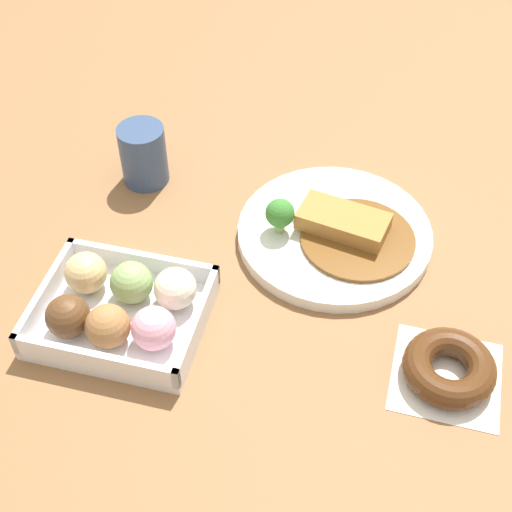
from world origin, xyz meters
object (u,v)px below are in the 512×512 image
(donut_box, at_px, (121,307))
(coffee_mug, at_px, (143,155))
(curry_plate, at_px, (335,232))
(chocolate_ring_donut, at_px, (449,368))

(donut_box, distance_m, coffee_mug, 0.27)
(curry_plate, relative_size, chocolate_ring_donut, 2.10)
(chocolate_ring_donut, xyz_separation_m, coffee_mug, (-0.46, 0.24, 0.03))
(donut_box, distance_m, chocolate_ring_donut, 0.39)
(chocolate_ring_donut, bearing_deg, coffee_mug, 151.72)
(chocolate_ring_donut, bearing_deg, curry_plate, 131.16)
(donut_box, xyz_separation_m, chocolate_ring_donut, (0.39, 0.02, -0.01))
(donut_box, relative_size, coffee_mug, 2.23)
(donut_box, height_order, coffee_mug, coffee_mug)
(curry_plate, bearing_deg, donut_box, -138.04)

